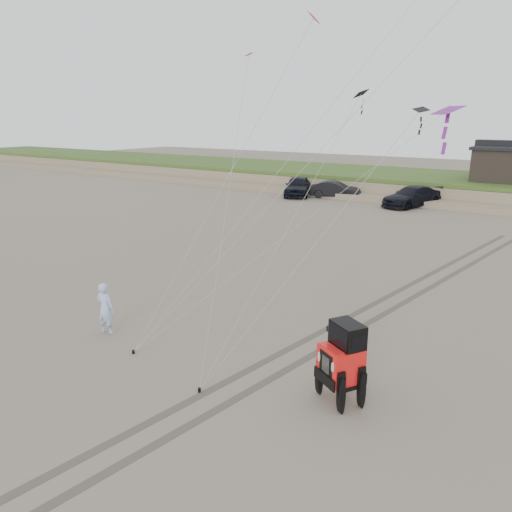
% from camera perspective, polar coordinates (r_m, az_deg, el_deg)
% --- Properties ---
extents(ground, '(160.00, 160.00, 0.00)m').
position_cam_1_polar(ground, '(14.45, -4.09, -13.20)').
color(ground, '#6B6054').
rests_on(ground, ground).
extents(dune_ridge, '(160.00, 14.25, 1.73)m').
position_cam_1_polar(dune_ridge, '(48.40, 24.87, 6.91)').
color(dune_ridge, '#7A6B54').
rests_on(dune_ridge, ground).
extents(truck_a, '(3.96, 5.60, 1.77)m').
position_cam_1_polar(truck_a, '(45.85, 4.79, 7.97)').
color(truck_a, black).
rests_on(truck_a, ground).
extents(truck_b, '(4.68, 2.57, 1.46)m').
position_cam_1_polar(truck_b, '(45.04, 9.02, 7.49)').
color(truck_b, black).
rests_on(truck_b, ground).
extents(truck_c, '(4.07, 5.96, 1.60)m').
position_cam_1_polar(truck_c, '(41.99, 17.38, 6.49)').
color(truck_c, black).
rests_on(truck_c, ground).
extents(jeep, '(3.95, 4.86, 1.68)m').
position_cam_1_polar(jeep, '(12.96, 9.63, -12.78)').
color(jeep, red).
rests_on(jeep, ground).
extents(man, '(0.71, 0.54, 1.75)m').
position_cam_1_polar(man, '(17.25, -16.85, -5.72)').
color(man, '#8EAEDB').
rests_on(man, ground).
extents(kite_flock, '(10.92, 7.91, 6.53)m').
position_cam_1_polar(kite_flock, '(20.12, 18.89, 20.64)').
color(kite_flock, '#EC4B0C').
rests_on(kite_flock, ground).
extents(stake_main, '(0.08, 0.08, 0.12)m').
position_cam_1_polar(stake_main, '(15.88, -13.85, -10.59)').
color(stake_main, black).
rests_on(stake_main, ground).
extents(stake_aux, '(0.08, 0.08, 0.12)m').
position_cam_1_polar(stake_aux, '(13.59, -6.49, -14.99)').
color(stake_aux, black).
rests_on(stake_aux, ground).
extents(tire_tracks, '(5.22, 29.74, 0.01)m').
position_cam_1_polar(tire_tracks, '(20.06, 15.00, -5.21)').
color(tire_tracks, '#4C443D').
rests_on(tire_tracks, ground).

